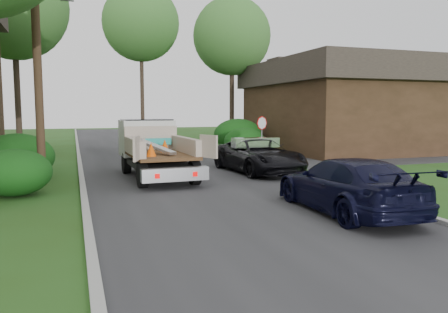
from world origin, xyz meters
TOP-DOWN VIEW (x-y plane):
  - ground at (0.00, 0.00)m, footprint 120.00×120.00m
  - road at (0.00, 10.00)m, footprint 8.00×90.00m
  - side_street at (12.00, 9.00)m, footprint 16.00×7.00m
  - curb_left at (-4.10, 10.00)m, footprint 0.20×90.00m
  - curb_right at (4.10, 10.00)m, footprint 0.20×90.00m
  - stop_sign at (5.20, 9.00)m, footprint 0.71×0.32m
  - utility_pole at (-5.48, 4.98)m, footprint 2.42×1.25m
  - house_right at (13.00, 14.00)m, footprint 9.72×12.96m
  - hedge_left_a at (-6.20, 3.00)m, footprint 2.34×2.34m
  - hedge_left_b at (-6.50, 6.50)m, footprint 2.86×2.86m
  - hedge_left_c at (-6.80, 10.00)m, footprint 2.60×2.60m
  - hedge_right_a at (5.80, 13.00)m, footprint 2.60×2.60m
  - hedge_right_b at (6.50, 16.00)m, footprint 3.38×3.38m
  - tree_left_far at (-7.50, 17.00)m, footprint 6.40×6.40m
  - tree_right_far at (7.50, 20.00)m, footprint 6.00×6.00m
  - tree_center_far at (2.00, 30.00)m, footprint 7.20×7.20m
  - flatbed_truck at (-1.20, 6.14)m, footprint 2.95×6.37m
  - black_pickup at (3.46, 5.41)m, footprint 2.85×5.58m
  - navy_suv at (2.60, -2.50)m, footprint 2.33×5.28m

SIDE VIEW (x-z plane):
  - ground at x=0.00m, z-range 0.00..0.00m
  - road at x=0.00m, z-range -0.01..0.01m
  - side_street at x=12.00m, z-range 0.00..0.02m
  - curb_left at x=-4.10m, z-range 0.00..0.12m
  - curb_right at x=4.10m, z-range 0.00..0.12m
  - navy_suv at x=2.60m, z-range 0.00..1.51m
  - black_pickup at x=3.46m, z-range 0.00..1.51m
  - hedge_left_a at x=-6.20m, z-range 0.00..1.53m
  - hedge_left_c at x=-6.80m, z-range 0.00..1.70m
  - hedge_right_a at x=5.80m, z-range 0.00..1.70m
  - hedge_left_b at x=-6.50m, z-range 0.00..1.87m
  - hedge_right_b at x=6.50m, z-range 0.00..2.21m
  - flatbed_truck at x=-1.20m, z-range 0.10..2.49m
  - stop_sign at x=5.20m, z-range 0.54..3.02m
  - house_right at x=13.00m, z-range 0.06..6.26m
  - utility_pole at x=-5.48m, z-range 0.17..10.17m
  - tree_right_far at x=7.50m, z-range 2.73..14.23m
  - tree_left_far at x=-7.50m, z-range 2.88..15.08m
  - tree_center_far at x=2.00m, z-range 3.68..18.28m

